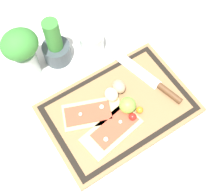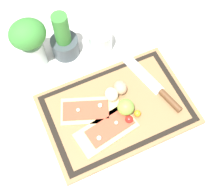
# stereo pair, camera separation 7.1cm
# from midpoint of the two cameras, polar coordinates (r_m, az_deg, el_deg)

# --- Properties ---
(ground_plane) EXTENTS (6.00, 6.00, 0.00)m
(ground_plane) POSITION_cam_midpoint_polar(r_m,az_deg,el_deg) (1.10, -0.64, -2.62)
(ground_plane) COLOR silver
(cutting_board) EXTENTS (0.51, 0.34, 0.02)m
(cutting_board) POSITION_cam_midpoint_polar(r_m,az_deg,el_deg) (1.09, -0.64, -2.43)
(cutting_board) COLOR #997047
(cutting_board) RESTS_ON ground_plane
(pizza_slice_near) EXTENTS (0.22, 0.13, 0.02)m
(pizza_slice_near) POSITION_cam_midpoint_polar(r_m,az_deg,el_deg) (1.04, -1.94, -6.38)
(pizza_slice_near) COLOR #DBBC7F
(pizza_slice_near) RESTS_ON cutting_board
(pizza_slice_far) EXTENTS (0.22, 0.17, 0.02)m
(pizza_slice_far) POSITION_cam_midpoint_polar(r_m,az_deg,el_deg) (1.07, -5.69, -3.29)
(pizza_slice_far) COLOR #DBBC7F
(pizza_slice_far) RESTS_ON cutting_board
(knife) EXTENTS (0.11, 0.31, 0.02)m
(knife) POSITION_cam_midpoint_polar(r_m,az_deg,el_deg) (1.12, 6.53, 1.99)
(knife) COLOR silver
(knife) RESTS_ON cutting_board
(egg_brown) EXTENTS (0.04, 0.05, 0.04)m
(egg_brown) POSITION_cam_midpoint_polar(r_m,az_deg,el_deg) (1.09, -0.59, 1.60)
(egg_brown) COLOR tan
(egg_brown) RESTS_ON cutting_board
(egg_pink) EXTENTS (0.04, 0.05, 0.04)m
(egg_pink) POSITION_cam_midpoint_polar(r_m,az_deg,el_deg) (1.08, -2.17, 0.05)
(egg_pink) COLOR beige
(egg_pink) RESTS_ON cutting_board
(lime) EXTENTS (0.06, 0.06, 0.06)m
(lime) POSITION_cam_midpoint_polar(r_m,az_deg,el_deg) (1.05, 0.94, -1.83)
(lime) COLOR #7FB742
(lime) RESTS_ON cutting_board
(cherry_tomato_red) EXTENTS (0.03, 0.03, 0.03)m
(cherry_tomato_red) POSITION_cam_midpoint_polar(r_m,az_deg,el_deg) (1.05, 1.84, -3.94)
(cherry_tomato_red) COLOR red
(cherry_tomato_red) RESTS_ON cutting_board
(cherry_tomato_yellow) EXTENTS (0.02, 0.02, 0.02)m
(cherry_tomato_yellow) POSITION_cam_midpoint_polar(r_m,az_deg,el_deg) (1.06, 3.17, -2.69)
(cherry_tomato_yellow) COLOR orange
(cherry_tomato_yellow) RESTS_ON cutting_board
(herb_pot) EXTENTS (0.10, 0.10, 0.20)m
(herb_pot) POSITION_cam_midpoint_polar(r_m,az_deg,el_deg) (1.17, -11.99, 8.68)
(herb_pot) COLOR #3D474C
(herb_pot) RESTS_ON ground_plane
(sauce_jar) EXTENTS (0.09, 0.09, 0.10)m
(sauce_jar) POSITION_cam_midpoint_polar(r_m,az_deg,el_deg) (1.20, -5.48, 9.65)
(sauce_jar) COLOR silver
(sauce_jar) RESTS_ON ground_plane
(herb_glass) EXTENTS (0.13, 0.11, 0.22)m
(herb_glass) POSITION_cam_midpoint_polar(r_m,az_deg,el_deg) (1.12, -17.89, 7.80)
(herb_glass) COLOR silver
(herb_glass) RESTS_ON ground_plane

